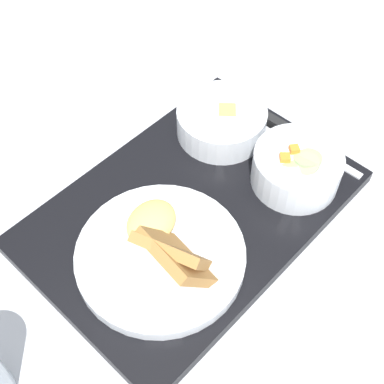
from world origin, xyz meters
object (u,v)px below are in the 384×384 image
Objects in this scene: bowl_salad at (297,167)px; plate_main at (162,252)px; bowl_soup at (222,120)px; spoon at (281,141)px; knife at (283,128)px.

plate_main is (0.22, -0.05, -0.01)m from bowl_salad.
bowl_soup is 0.94× the size of spoon.
spoon is at bearing -58.57° from knife.
plate_main is 0.29m from knife.
bowl_soup is at bearing -149.16° from spoon.
knife is at bearing -134.77° from bowl_salad.
bowl_salad reaches higher than spoon.
spoon is (-0.27, -0.00, -0.01)m from plate_main.
plate_main is at bearing -13.23° from bowl_salad.
spoon is (0.02, 0.01, -0.00)m from knife.
plate_main reaches higher than bowl_soup.
bowl_salad reaches higher than knife.
plate_main reaches higher than knife.
bowl_salad is at bearing -36.32° from spoon.
bowl_soup is at bearing -158.48° from plate_main.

